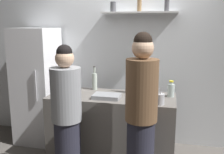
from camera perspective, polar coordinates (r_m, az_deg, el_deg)
back_wall_assembly at (r=3.98m, az=3.92°, el=4.12°), size 4.80×0.32×2.60m
refrigerator at (r=4.14m, az=-16.29°, el=-1.91°), size 0.59×0.65×1.77m
counter at (r=3.52m, az=-0.00°, el=-11.27°), size 1.65×0.68×0.91m
baking_pan at (r=3.25m, az=-1.20°, el=-4.31°), size 0.34×0.24×0.05m
utensil_holder at (r=3.05m, az=10.54°, el=-4.81°), size 0.12×0.12×0.22m
wine_bottle_pale_glass at (r=3.66m, az=-3.90°, el=-0.83°), size 0.07×0.07×0.34m
wine_bottle_green_glass at (r=3.48m, az=4.13°, el=-1.52°), size 0.08×0.08×0.34m
wine_bottle_dark_glass at (r=3.69m, az=-8.86°, el=-0.97°), size 0.06×0.06×0.33m
wine_bottle_amber_glass at (r=3.80m, az=-9.16°, el=-0.58°), size 0.07×0.07×0.33m
water_bottle_plastic at (r=3.39m, az=13.01°, el=-2.79°), size 0.09×0.09×0.21m
person_grey_hoodie at (r=2.97m, az=-10.05°, el=-8.84°), size 0.34×0.34×1.62m
person_brown_jacket at (r=2.75m, az=6.51°, el=-8.58°), size 0.34×0.34×1.76m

